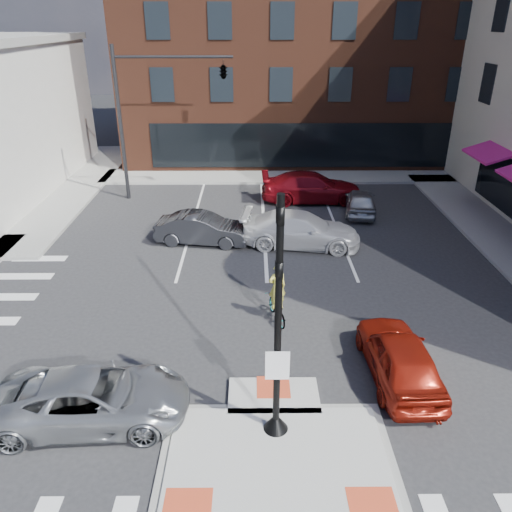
{
  "coord_description": "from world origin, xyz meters",
  "views": [
    {
      "loc": [
        -0.55,
        -8.74,
        9.14
      ],
      "look_at": [
        -0.44,
        6.21,
        2.0
      ],
      "focal_mm": 35.0,
      "sensor_mm": 36.0,
      "label": 1
    }
  ],
  "objects_px": {
    "white_pickup": "(301,230)",
    "bg_car_dark": "(202,229)",
    "silver_suv": "(93,398)",
    "red_sedan": "(399,356)",
    "bg_car_red": "(312,187)",
    "bg_car_silver": "(360,201)",
    "cyclist": "(277,302)"
  },
  "relations": [
    {
      "from": "white_pickup",
      "to": "bg_car_dark",
      "type": "height_order",
      "value": "white_pickup"
    },
    {
      "from": "silver_suv",
      "to": "red_sedan",
      "type": "relative_size",
      "value": 1.15
    },
    {
      "from": "white_pickup",
      "to": "bg_car_red",
      "type": "distance_m",
      "value": 6.06
    },
    {
      "from": "red_sedan",
      "to": "bg_car_dark",
      "type": "xyz_separation_m",
      "value": [
        -6.29,
        9.35,
        -0.02
      ]
    },
    {
      "from": "silver_suv",
      "to": "red_sedan",
      "type": "distance_m",
      "value": 8.17
    },
    {
      "from": "silver_suv",
      "to": "white_pickup",
      "type": "distance_m",
      "value": 12.22
    },
    {
      "from": "white_pickup",
      "to": "bg_car_silver",
      "type": "height_order",
      "value": "white_pickup"
    },
    {
      "from": "red_sedan",
      "to": "white_pickup",
      "type": "bearing_deg",
      "value": -79.99
    },
    {
      "from": "white_pickup",
      "to": "red_sedan",
      "type": "bearing_deg",
      "value": -159.93
    },
    {
      "from": "bg_car_silver",
      "to": "bg_car_red",
      "type": "distance_m",
      "value": 2.96
    },
    {
      "from": "white_pickup",
      "to": "silver_suv",
      "type": "bearing_deg",
      "value": 158.13
    },
    {
      "from": "bg_car_dark",
      "to": "bg_car_silver",
      "type": "relative_size",
      "value": 1.11
    },
    {
      "from": "red_sedan",
      "to": "white_pickup",
      "type": "relative_size",
      "value": 0.8
    },
    {
      "from": "red_sedan",
      "to": "bg_car_red",
      "type": "relative_size",
      "value": 0.75
    },
    {
      "from": "bg_car_silver",
      "to": "red_sedan",
      "type": "bearing_deg",
      "value": 91.4
    },
    {
      "from": "red_sedan",
      "to": "bg_car_dark",
      "type": "bearing_deg",
      "value": -58.2
    },
    {
      "from": "red_sedan",
      "to": "bg_car_red",
      "type": "distance_m",
      "value": 15.0
    },
    {
      "from": "bg_car_silver",
      "to": "cyclist",
      "type": "distance_m",
      "value": 11.2
    },
    {
      "from": "cyclist",
      "to": "bg_car_dark",
      "type": "bearing_deg",
      "value": -79.96
    },
    {
      "from": "silver_suv",
      "to": "white_pickup",
      "type": "height_order",
      "value": "white_pickup"
    },
    {
      "from": "silver_suv",
      "to": "red_sedan",
      "type": "height_order",
      "value": "red_sedan"
    },
    {
      "from": "white_pickup",
      "to": "bg_car_silver",
      "type": "relative_size",
      "value": 1.4
    },
    {
      "from": "bg_car_dark",
      "to": "bg_car_silver",
      "type": "bearing_deg",
      "value": -56.11
    },
    {
      "from": "bg_car_silver",
      "to": "cyclist",
      "type": "relative_size",
      "value": 1.82
    },
    {
      "from": "bg_car_silver",
      "to": "bg_car_red",
      "type": "bearing_deg",
      "value": -30.83
    },
    {
      "from": "white_pickup",
      "to": "cyclist",
      "type": "xyz_separation_m",
      "value": [
        -1.31,
        -6.04,
        -0.06
      ]
    },
    {
      "from": "silver_suv",
      "to": "cyclist",
      "type": "height_order",
      "value": "cyclist"
    },
    {
      "from": "red_sedan",
      "to": "cyclist",
      "type": "distance_m",
      "value": 4.42
    },
    {
      "from": "red_sedan",
      "to": "bg_car_silver",
      "type": "height_order",
      "value": "red_sedan"
    },
    {
      "from": "bg_car_dark",
      "to": "bg_car_red",
      "type": "height_order",
      "value": "bg_car_red"
    },
    {
      "from": "bg_car_dark",
      "to": "cyclist",
      "type": "bearing_deg",
      "value": -146.51
    },
    {
      "from": "bg_car_red",
      "to": "bg_car_silver",
      "type": "bearing_deg",
      "value": -129.88
    }
  ]
}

